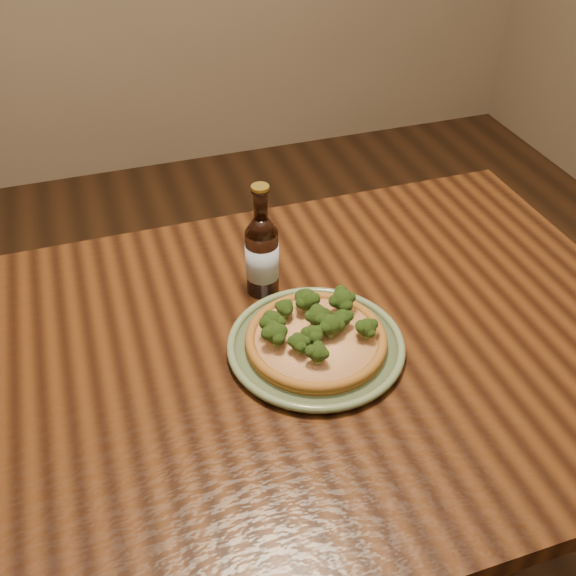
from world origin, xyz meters
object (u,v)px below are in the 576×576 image
object	(u,v)px
plate	(316,345)
beer_bottle	(262,254)
table	(217,406)
pizza	(315,336)

from	to	relation	value
plate	beer_bottle	distance (m)	0.20
table	pizza	distance (m)	0.22
pizza	beer_bottle	distance (m)	0.19
plate	beer_bottle	size ratio (longest dim) A/B	1.34
table	beer_bottle	xyz separation A→B (m)	(0.14, 0.17, 0.18)
table	pizza	world-z (taller)	pizza
plate	table	bearing A→B (deg)	176.39
plate	pizza	bearing A→B (deg)	90.64
pizza	beer_bottle	xyz separation A→B (m)	(-0.04, 0.18, 0.05)
pizza	table	bearing A→B (deg)	177.32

